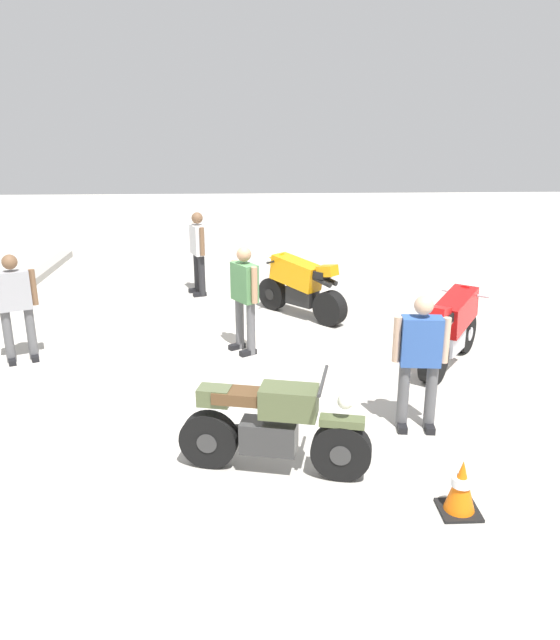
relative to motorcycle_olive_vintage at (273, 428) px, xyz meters
The scene contains 9 objects.
ground_plane 3.26m from the motorcycle_olive_vintage, ahead, with size 40.00×40.00×0.00m, color #B7B2A8.
motorcycle_olive_vintage is the anchor object (origin of this frame).
motorcycle_orange_sportbike 5.08m from the motorcycle_olive_vintage, ahead, with size 1.52×1.50×1.14m.
motorcycle_red_sportbike 3.76m from the motorcycle_olive_vintage, 44.71° to the right, with size 1.69×1.30×1.14m.
person_in_green_shirt 3.41m from the motorcycle_olive_vintage, ahead, with size 0.58×0.49×1.63m.
person_in_gray_shirt 4.79m from the motorcycle_olive_vintage, 48.77° to the left, with size 0.45×0.61×1.59m.
person_in_blue_shirt 1.93m from the motorcycle_olive_vintage, 63.10° to the right, with size 0.34×0.63×1.59m.
person_in_white_shirt 6.72m from the motorcycle_olive_vintage, 10.74° to the left, with size 0.63×0.44×1.65m.
traffic_cone 1.85m from the motorcycle_olive_vintage, 114.08° to the right, with size 0.36×0.36×0.53m.
Camera 1 is at (-8.67, -0.16, 3.46)m, focal length 34.55 mm.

